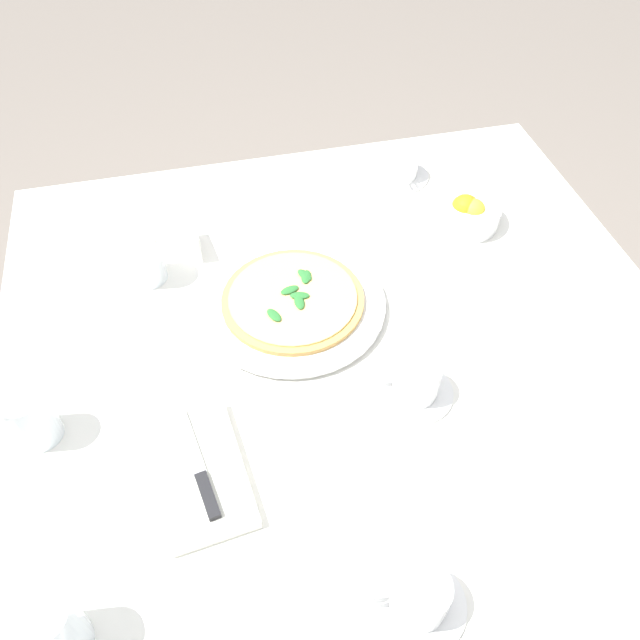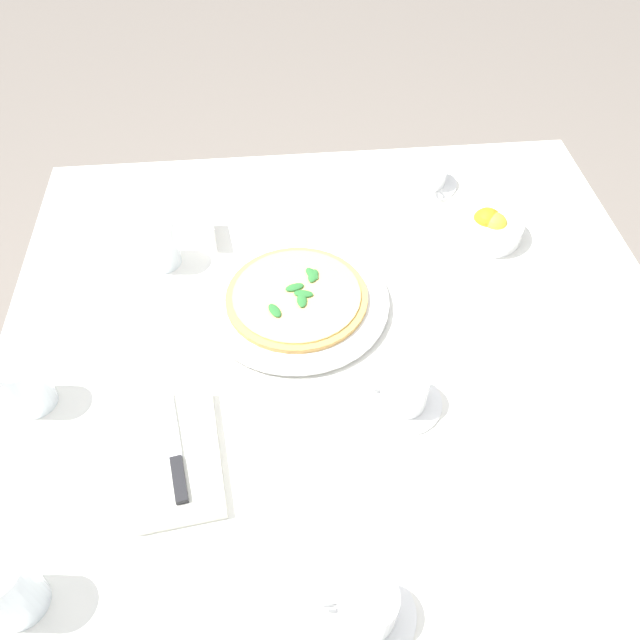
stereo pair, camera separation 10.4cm
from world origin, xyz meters
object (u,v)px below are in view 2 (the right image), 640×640
water_glass_far_left (159,244)px  dinner_knife (175,451)px  water_glass_center_back (27,386)px  coffee_cup_far_right (367,607)px  coffee_cup_back_corner (429,175)px  water_glass_right_edge (9,590)px  napkin_folded (177,457)px  citrus_bowl (487,225)px  coffee_cup_near_right (404,392)px  pizza (297,296)px  pizza_plate (297,301)px  menu_card (212,228)px

water_glass_far_left → dinner_knife: size_ratio=0.55×
water_glass_center_back → dinner_knife: 0.27m
coffee_cup_far_right → water_glass_far_left: water_glass_far_left is taller
coffee_cup_back_corner → dinner_knife: bearing=140.9°
water_glass_far_left → water_glass_right_edge: bearing=167.8°
napkin_folded → citrus_bowl: bearing=-59.1°
coffee_cup_back_corner → coffee_cup_near_right: size_ratio=1.02×
dinner_knife → coffee_cup_near_right: bearing=-89.5°
pizza → dinner_knife: pizza is taller
pizza_plate → water_glass_center_back: (-0.18, 0.44, 0.03)m
coffee_cup_far_right → pizza_plate: bearing=5.1°
water_glass_right_edge → water_glass_far_left: (0.65, -0.14, 0.00)m
coffee_cup_near_right → napkin_folded: 0.37m
pizza → citrus_bowl: (0.16, -0.40, 0.00)m
dinner_knife → citrus_bowl: 0.77m
pizza_plate → water_glass_right_edge: size_ratio=3.08×
menu_card → pizza: bearing=-150.5°
pizza → coffee_cup_far_right: bearing=-174.9°
pizza → dinner_knife: (-0.31, 0.21, -0.00)m
pizza_plate → coffee_cup_back_corner: (0.35, -0.32, 0.02)m
napkin_folded → citrus_bowl: size_ratio=1.56×
water_glass_far_left → water_glass_center_back: bearing=150.1°
pizza_plate → coffee_cup_back_corner: coffee_cup_back_corner is taller
coffee_cup_far_right → menu_card: (0.77, 0.21, -0.00)m
pizza_plate → water_glass_far_left: (0.15, 0.26, 0.04)m
pizza → coffee_cup_far_right: coffee_cup_far_right is taller
water_glass_far_left → citrus_bowl: size_ratio=0.71×
pizza → citrus_bowl: citrus_bowl is taller
water_glass_center_back → citrus_bowl: 0.92m
water_glass_right_edge → citrus_bowl: water_glass_right_edge is taller
pizza → coffee_cup_back_corner: (0.35, -0.32, 0.00)m
coffee_cup_near_right → citrus_bowl: bearing=-31.9°
coffee_cup_near_right → menu_card: 0.54m
water_glass_far_left → menu_card: 0.12m
coffee_cup_back_corner → menu_card: coffee_cup_back_corner is taller
coffee_cup_far_right → water_glass_center_back: size_ratio=1.31×
pizza_plate → coffee_cup_far_right: size_ratio=2.60×
coffee_cup_near_right → citrus_bowl: coffee_cup_near_right is taller
water_glass_center_back → water_glass_far_left: size_ratio=0.95×
pizza → menu_card: size_ratio=2.95×
pizza_plate → menu_card: menu_card is taller
napkin_folded → menu_card: (0.51, -0.05, 0.02)m
water_glass_right_edge → coffee_cup_back_corner: bearing=-40.4°
coffee_cup_back_corner → dinner_knife: coffee_cup_back_corner is taller
coffee_cup_far_right → napkin_folded: coffee_cup_far_right is taller
pizza → water_glass_right_edge: (-0.50, 0.40, 0.02)m
coffee_cup_near_right → water_glass_far_left: bearing=47.5°
menu_card → coffee_cup_far_right: bearing=-172.9°
water_glass_right_edge → pizza: bearing=-38.6°
pizza_plate → coffee_cup_near_right: bearing=-146.4°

